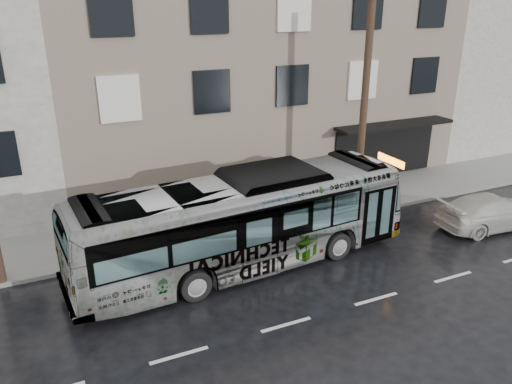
{
  "coord_description": "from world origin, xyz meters",
  "views": [
    {
      "loc": [
        -5.81,
        -13.12,
        8.83
      ],
      "look_at": [
        1.32,
        2.5,
        2.15
      ],
      "focal_mm": 35.0,
      "sensor_mm": 36.0,
      "label": 1
    }
  ],
  "objects_px": {
    "utility_pole_front": "(364,109)",
    "sign_post": "(379,182)",
    "white_sedan": "(492,211)",
    "bus": "(243,222)"
  },
  "relations": [
    {
      "from": "bus",
      "to": "white_sedan",
      "type": "height_order",
      "value": "bus"
    },
    {
      "from": "utility_pole_front",
      "to": "sign_post",
      "type": "height_order",
      "value": "utility_pole_front"
    },
    {
      "from": "utility_pole_front",
      "to": "sign_post",
      "type": "xyz_separation_m",
      "value": [
        1.1,
        0.0,
        -3.3
      ]
    },
    {
      "from": "bus",
      "to": "white_sedan",
      "type": "relative_size",
      "value": 2.53
    },
    {
      "from": "sign_post",
      "to": "white_sedan",
      "type": "bearing_deg",
      "value": -46.9
    },
    {
      "from": "utility_pole_front",
      "to": "sign_post",
      "type": "relative_size",
      "value": 3.75
    },
    {
      "from": "utility_pole_front",
      "to": "sign_post",
      "type": "bearing_deg",
      "value": 0.0
    },
    {
      "from": "bus",
      "to": "white_sedan",
      "type": "xyz_separation_m",
      "value": [
        10.52,
        -1.32,
        -0.99
      ]
    },
    {
      "from": "bus",
      "to": "sign_post",
      "type": "bearing_deg",
      "value": -78.61
    },
    {
      "from": "sign_post",
      "to": "white_sedan",
      "type": "height_order",
      "value": "sign_post"
    }
  ]
}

